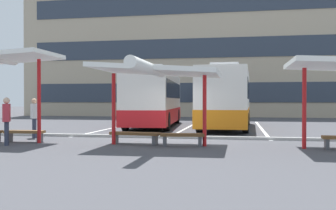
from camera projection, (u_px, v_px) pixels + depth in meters
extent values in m
plane|color=#47474C|center=(167.00, 139.00, 16.55)|extent=(160.00, 160.00, 0.00)
cube|color=tan|center=(213.00, 40.00, 45.91)|extent=(39.07, 15.97, 17.42)
cube|color=#2D3847|center=(208.00, 93.00, 38.10)|extent=(35.94, 0.08, 1.92)
cube|color=#2D3847|center=(208.00, 48.00, 38.05)|extent=(35.94, 0.08, 1.92)
cube|color=#2D3847|center=(208.00, 3.00, 38.00)|extent=(35.94, 0.08, 1.92)
cube|color=silver|center=(155.00, 98.00, 24.18)|extent=(3.20, 10.26, 3.02)
cube|color=red|center=(155.00, 115.00, 24.20)|extent=(3.24, 10.30, 0.86)
cube|color=black|center=(155.00, 90.00, 24.18)|extent=(3.17, 9.46, 0.98)
cube|color=black|center=(164.00, 93.00, 29.18)|extent=(2.13, 0.25, 1.81)
cube|color=silver|center=(152.00, 69.00, 22.91)|extent=(1.62, 2.31, 0.36)
cylinder|color=black|center=(146.00, 116.00, 27.75)|extent=(0.38, 1.02, 1.00)
cylinder|color=black|center=(177.00, 116.00, 27.52)|extent=(0.38, 1.02, 1.00)
cylinder|color=black|center=(125.00, 121.00, 20.88)|extent=(0.38, 1.02, 1.00)
cylinder|color=black|center=(167.00, 122.00, 20.65)|extent=(0.38, 1.02, 1.00)
cube|color=silver|center=(227.00, 98.00, 22.86)|extent=(2.82, 10.14, 3.00)
cube|color=orange|center=(227.00, 116.00, 22.87)|extent=(2.86, 10.18, 0.90)
cube|color=black|center=(227.00, 90.00, 22.86)|extent=(2.82, 9.34, 1.03)
cube|color=black|center=(231.00, 93.00, 27.74)|extent=(2.19, 0.15, 1.80)
cube|color=silver|center=(225.00, 67.00, 21.61)|extent=(1.57, 2.25, 0.36)
cylinder|color=black|center=(213.00, 117.00, 26.47)|extent=(0.33, 1.01, 1.00)
cylinder|color=black|center=(247.00, 117.00, 25.99)|extent=(0.33, 1.01, 1.00)
cylinder|color=black|center=(199.00, 123.00, 19.76)|extent=(0.33, 1.01, 1.00)
cylinder|color=black|center=(246.00, 123.00, 19.28)|extent=(0.33, 1.01, 1.00)
cube|color=white|center=(118.00, 127.00, 24.07)|extent=(0.16, 14.00, 0.01)
cube|color=white|center=(188.00, 128.00, 23.30)|extent=(0.16, 14.00, 0.01)
cube|color=white|center=(261.00, 128.00, 22.53)|extent=(0.16, 14.00, 0.01)
cylinder|color=red|center=(39.00, 101.00, 14.87)|extent=(0.14, 0.14, 3.19)
cube|color=white|center=(0.00, 58.00, 15.14)|extent=(4.22, 2.58, 0.38)
cube|color=brown|center=(25.00, 132.00, 15.19)|extent=(1.57, 0.52, 0.10)
cube|color=#4C4C51|center=(10.00, 137.00, 15.26)|extent=(0.14, 0.34, 0.35)
cube|color=#4C4C51|center=(40.00, 138.00, 15.12)|extent=(0.14, 0.34, 0.35)
cylinder|color=red|center=(114.00, 109.00, 14.40)|extent=(0.14, 0.14, 2.61)
cylinder|color=red|center=(205.00, 109.00, 13.80)|extent=(0.14, 0.14, 2.61)
cube|color=white|center=(158.00, 71.00, 14.09)|extent=(4.35, 3.37, 0.42)
cylinder|color=white|center=(148.00, 68.00, 12.58)|extent=(0.36, 4.35, 0.36)
cube|color=brown|center=(135.00, 134.00, 14.37)|extent=(1.92, 0.66, 0.10)
cube|color=#4C4C51|center=(115.00, 139.00, 14.62)|extent=(0.16, 0.35, 0.35)
cube|color=#4C4C51|center=(155.00, 140.00, 14.13)|extent=(0.16, 0.35, 0.35)
cube|color=brown|center=(182.00, 135.00, 13.83)|extent=(1.58, 0.60, 0.10)
cube|color=#4C4C51|center=(165.00, 141.00, 13.87)|extent=(0.16, 0.35, 0.35)
cube|color=#4C4C51|center=(200.00, 141.00, 13.80)|extent=(0.16, 0.35, 0.35)
cylinder|color=red|center=(304.00, 108.00, 13.08)|extent=(0.14, 0.14, 2.71)
cube|color=#4C4C51|center=(327.00, 144.00, 12.91)|extent=(0.13, 0.34, 0.35)
cube|color=#ADADA8|center=(167.00, 137.00, 16.72)|extent=(44.00, 0.24, 0.12)
cylinder|color=#33384C|center=(35.00, 128.00, 16.81)|extent=(0.14, 0.14, 0.84)
cylinder|color=#33384C|center=(34.00, 128.00, 16.96)|extent=(0.14, 0.14, 0.84)
cube|color=silver|center=(34.00, 111.00, 16.87)|extent=(0.49, 0.51, 0.63)
sphere|color=tan|center=(34.00, 101.00, 16.87)|extent=(0.23, 0.23, 0.23)
cylinder|color=#33384C|center=(6.00, 134.00, 13.97)|extent=(0.14, 0.14, 0.85)
cylinder|color=#33384C|center=(7.00, 133.00, 14.14)|extent=(0.14, 0.14, 0.85)
cube|color=#BF333F|center=(7.00, 113.00, 14.05)|extent=(0.41, 0.54, 0.64)
sphere|color=beige|center=(6.00, 101.00, 14.04)|extent=(0.23, 0.23, 0.23)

